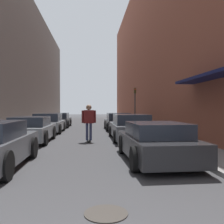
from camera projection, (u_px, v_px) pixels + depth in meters
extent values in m
plane|color=#38383A|center=(86.00, 130.00, 19.58)|extent=(100.88, 100.88, 0.00)
cube|color=gray|center=(40.00, 125.00, 23.77)|extent=(1.80, 45.86, 0.12)
cube|color=gray|center=(132.00, 125.00, 24.53)|extent=(1.80, 45.86, 0.12)
cube|color=#564C47|center=(8.00, 59.00, 23.43)|extent=(4.00, 45.86, 12.58)
cube|color=brown|center=(161.00, 47.00, 24.66)|extent=(4.00, 45.86, 15.55)
cube|color=#141947|center=(209.00, 77.00, 9.68)|extent=(1.00, 4.80, 0.12)
cylinder|color=black|center=(33.00, 148.00, 8.37)|extent=(0.18, 0.71, 0.71)
cylinder|color=black|center=(6.00, 166.00, 5.72)|extent=(0.18, 0.71, 0.71)
cube|color=gray|center=(32.00, 132.00, 12.32)|extent=(1.85, 4.00, 0.62)
cube|color=#232833|center=(30.00, 121.00, 12.12)|extent=(1.61, 2.09, 0.45)
cylinder|color=black|center=(20.00, 133.00, 13.48)|extent=(0.18, 0.70, 0.70)
cylinder|color=black|center=(53.00, 133.00, 13.63)|extent=(0.18, 0.70, 0.70)
cylinder|color=black|center=(4.00, 138.00, 11.02)|extent=(0.18, 0.70, 0.70)
cylinder|color=black|center=(45.00, 138.00, 11.17)|extent=(0.18, 0.70, 0.70)
cube|color=gray|center=(49.00, 125.00, 17.25)|extent=(1.93, 3.94, 0.60)
cube|color=#232833|center=(48.00, 117.00, 17.05)|extent=(1.67, 2.07, 0.54)
cylinder|color=black|center=(39.00, 126.00, 18.39)|extent=(0.18, 0.67, 0.67)
cylinder|color=black|center=(64.00, 126.00, 18.54)|extent=(0.18, 0.67, 0.67)
cylinder|color=black|center=(31.00, 129.00, 15.98)|extent=(0.18, 0.67, 0.67)
cylinder|color=black|center=(60.00, 129.00, 16.13)|extent=(0.18, 0.67, 0.67)
cube|color=#232326|center=(59.00, 122.00, 22.32)|extent=(1.89, 4.23, 0.61)
cube|color=#232833|center=(59.00, 116.00, 22.10)|extent=(1.65, 2.21, 0.48)
cylinder|color=black|center=(51.00, 122.00, 23.55)|extent=(0.18, 0.67, 0.67)
cylinder|color=black|center=(70.00, 122.00, 23.70)|extent=(0.18, 0.67, 0.67)
cylinder|color=black|center=(46.00, 124.00, 20.94)|extent=(0.18, 0.67, 0.67)
cylinder|color=black|center=(68.00, 124.00, 21.10)|extent=(0.18, 0.67, 0.67)
cube|color=#232326|center=(155.00, 145.00, 7.94)|extent=(1.95, 4.29, 0.61)
cube|color=#232833|center=(157.00, 130.00, 7.72)|extent=(1.67, 2.25, 0.43)
cylinder|color=black|center=(122.00, 145.00, 9.18)|extent=(0.18, 0.68, 0.68)
cylinder|color=black|center=(170.00, 144.00, 9.33)|extent=(0.18, 0.68, 0.68)
cylinder|color=black|center=(134.00, 159.00, 6.56)|extent=(0.18, 0.68, 0.68)
cylinder|color=black|center=(200.00, 158.00, 6.71)|extent=(0.18, 0.68, 0.68)
cube|color=#515459|center=(130.00, 130.00, 13.56)|extent=(1.97, 4.78, 0.66)
cube|color=#232833|center=(131.00, 119.00, 13.31)|extent=(1.72, 2.49, 0.52)
cylinder|color=black|center=(111.00, 131.00, 14.96)|extent=(0.18, 0.62, 0.62)
cylinder|color=black|center=(142.00, 131.00, 15.12)|extent=(0.18, 0.62, 0.62)
cylinder|color=black|center=(115.00, 137.00, 12.01)|extent=(0.18, 0.62, 0.62)
cylinder|color=black|center=(154.00, 136.00, 12.17)|extent=(0.18, 0.62, 0.62)
cube|color=#232326|center=(118.00, 124.00, 19.40)|extent=(1.89, 4.42, 0.60)
cube|color=#232833|center=(118.00, 117.00, 19.18)|extent=(1.64, 2.30, 0.54)
cylinder|color=black|center=(105.00, 125.00, 20.69)|extent=(0.18, 0.61, 0.61)
cylinder|color=black|center=(127.00, 125.00, 20.84)|extent=(0.18, 0.61, 0.61)
cylinder|color=black|center=(108.00, 127.00, 17.97)|extent=(0.18, 0.61, 0.61)
cylinder|color=black|center=(132.00, 127.00, 18.13)|extent=(0.18, 0.61, 0.61)
cube|color=black|center=(89.00, 140.00, 12.46)|extent=(0.20, 0.78, 0.02)
cylinder|color=beige|center=(87.00, 141.00, 12.71)|extent=(0.03, 0.06, 0.06)
cylinder|color=beige|center=(90.00, 141.00, 12.72)|extent=(0.03, 0.06, 0.06)
cylinder|color=beige|center=(87.00, 142.00, 12.21)|extent=(0.03, 0.06, 0.06)
cylinder|color=beige|center=(90.00, 142.00, 12.22)|extent=(0.03, 0.06, 0.06)
cylinder|color=#2D3351|center=(87.00, 132.00, 12.45)|extent=(0.13, 0.13, 0.86)
cylinder|color=#2D3351|center=(91.00, 132.00, 12.46)|extent=(0.13, 0.13, 0.86)
cube|color=maroon|center=(89.00, 117.00, 12.45)|extent=(0.51, 0.23, 0.66)
sphere|color=#8C664C|center=(89.00, 107.00, 12.44)|extent=(0.27, 0.27, 0.27)
cylinder|color=maroon|center=(83.00, 117.00, 12.42)|extent=(0.10, 0.10, 0.62)
cylinder|color=maroon|center=(95.00, 117.00, 12.47)|extent=(0.10, 0.10, 0.62)
cylinder|color=#332D28|center=(106.00, 213.00, 3.95)|extent=(0.70, 0.70, 0.02)
cylinder|color=#2D2D2D|center=(135.00, 107.00, 20.92)|extent=(0.10, 0.10, 3.25)
cube|color=#332D0F|center=(135.00, 91.00, 20.90)|extent=(0.16, 0.16, 0.45)
sphere|color=red|center=(135.00, 89.00, 20.81)|extent=(0.11, 0.11, 0.11)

